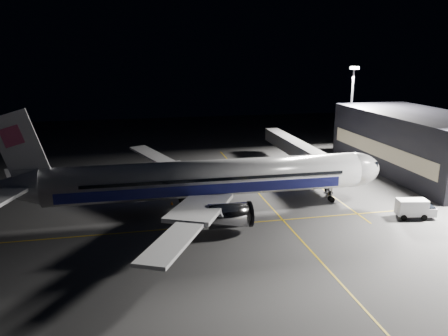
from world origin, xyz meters
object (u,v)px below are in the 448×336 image
at_px(airliner, 202,179).
at_px(floodlight_mast_north, 352,102).
at_px(safety_cone_c, 204,197).
at_px(safety_cone_b, 172,203).
at_px(safety_cone_a, 176,186).
at_px(jet_bridge, 300,151).
at_px(baggage_tug, 195,171).
at_px(service_truck, 415,208).

height_order(airliner, floodlight_mast_north, floodlight_mast_north).
relative_size(airliner, safety_cone_c, 101.53).
distance_m(airliner, safety_cone_b, 7.62).
relative_size(floodlight_mast_north, safety_cone_a, 31.60).
xyz_separation_m(safety_cone_b, safety_cone_c, (5.57, 2.03, 0.00)).
bearing_deg(safety_cone_c, safety_cone_b, -159.99).
relative_size(safety_cone_b, safety_cone_c, 0.99).
bearing_deg(safety_cone_b, safety_cone_c, 20.01).
bearing_deg(jet_bridge, safety_cone_b, -152.81).
bearing_deg(safety_cone_a, baggage_tug, 59.81).
distance_m(floodlight_mast_north, service_truck, 43.87).
height_order(safety_cone_b, safety_cone_c, safety_cone_c).
relative_size(airliner, service_truck, 10.44).
bearing_deg(baggage_tug, safety_cone_b, -120.16).
xyz_separation_m(safety_cone_a, safety_cone_c, (4.00, -6.82, -0.02)).
height_order(safety_cone_a, safety_cone_c, safety_cone_a).
bearing_deg(service_truck, safety_cone_c, 163.25).
xyz_separation_m(airliner, baggage_tug, (1.89, 20.77, -4.33)).
height_order(jet_bridge, safety_cone_a, jet_bridge).
distance_m(airliner, baggage_tug, 21.30).
bearing_deg(airliner, safety_cone_a, 101.96).
xyz_separation_m(service_truck, baggage_tug, (-28.66, 29.97, -0.70)).
bearing_deg(safety_cone_c, baggage_tug, 87.64).
distance_m(safety_cone_a, safety_cone_c, 7.91).
distance_m(floodlight_mast_north, baggage_tug, 42.36).
xyz_separation_m(floodlight_mast_north, safety_cone_b, (-45.36, -27.99, -12.07)).
bearing_deg(safety_cone_b, airliner, -43.04).
bearing_deg(airliner, baggage_tug, 84.80).
xyz_separation_m(jet_bridge, safety_cone_b, (-27.36, -14.06, -4.28)).
height_order(baggage_tug, safety_cone_b, baggage_tug).
bearing_deg(airliner, floodlight_mast_north, 37.91).
xyz_separation_m(baggage_tug, safety_cone_c, (-0.61, -14.75, -0.53)).
height_order(airliner, jet_bridge, airliner).
bearing_deg(baggage_tug, floodlight_mast_north, 6.01).
distance_m(jet_bridge, floodlight_mast_north, 24.06).
xyz_separation_m(jet_bridge, safety_cone_a, (-25.80, -5.21, -4.25)).
height_order(airliner, service_truck, airliner).
relative_size(service_truck, safety_cone_a, 8.99).
bearing_deg(floodlight_mast_north, jet_bridge, -142.26).
bearing_deg(safety_cone_a, airliner, -78.04).
height_order(airliner, safety_cone_a, airliner).
relative_size(jet_bridge, service_truck, 5.84).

